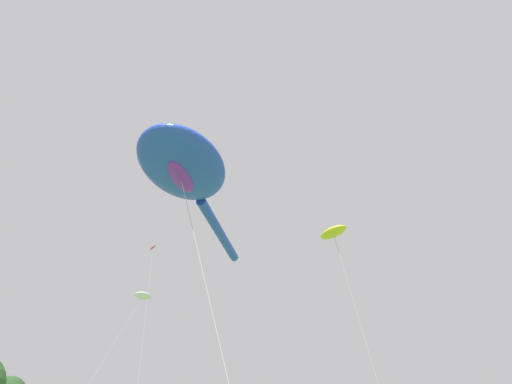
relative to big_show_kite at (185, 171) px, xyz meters
The scene contains 4 objects.
big_show_kite is the anchor object (origin of this frame).
small_kite_bird_shape 13.39m from the big_show_kite, 54.40° to the left, with size 4.81×1.60×10.76m.
small_kite_diamond_red 20.79m from the big_show_kite, 52.25° to the left, with size 2.66×4.50×18.24m.
small_kite_delta_white 7.44m from the big_show_kite, 74.65° to the right, with size 1.13×1.55×7.82m.
Camera 1 is at (-9.54, 3.81, 1.40)m, focal length 26.41 mm.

